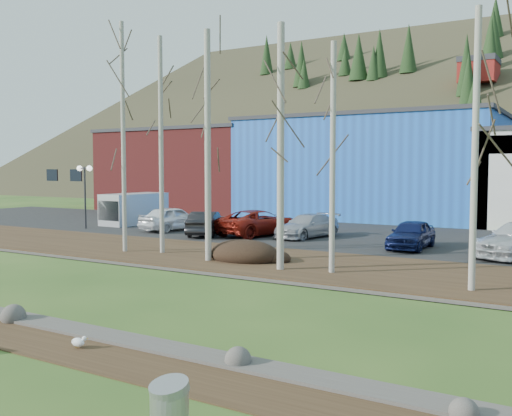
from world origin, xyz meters
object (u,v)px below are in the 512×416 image
Objects in this scene: car_1 at (206,223)px; car_4 at (411,234)px; car_2 at (258,223)px; van_grey at (132,209)px; street_lamp at (85,179)px; car_3 at (307,226)px; seagull at (79,342)px; car_0 at (173,218)px.

car_4 is at bearing 159.66° from car_1.
van_grey is at bearing 7.06° from car_2.
van_grey is (0.59, 3.77, -2.16)m from street_lamp.
car_1 is at bearing -16.90° from van_grey.
car_2 is at bearing -158.12° from car_3.
car_1 is (8.98, 0.95, -2.53)m from street_lamp.
car_4 is at bearing 16.68° from street_lamp.
car_4 reaches higher than car_3.
van_grey is at bearing 93.51° from street_lamp.
car_1 is 11.94m from car_4.
van_grey is at bearing 106.22° from seagull.
car_4 is (15.29, -0.47, -0.06)m from car_0.
car_2 is at bearing -173.14° from car_1.
street_lamp reaches higher than seagull.
car_4 is at bearing -172.25° from car_2.
car_1 and car_4 have the same top height.
van_grey reaches higher than car_1.
seagull is 0.08× the size of car_2.
seagull is 20.86m from car_3.
street_lamp is 0.90× the size of car_3.
car_3 is (2.90, 0.52, -0.09)m from car_2.
street_lamp is 0.83× the size of van_grey.
van_grey reaches higher than car_4.
seagull is at bearing 134.20° from car_0.
car_3 is at bearing 24.14° from street_lamp.
car_3 is at bearing 177.09° from car_1.
seagull is 25.72m from street_lamp.
car_2 is 2.95m from car_3.
van_grey is at bearing -41.75° from car_1.
street_lamp is at bearing 25.70° from car_2.
car_4 is at bearing 59.01° from seagull.
car_1 is at bearing 93.53° from seagull.
car_2 is (6.03, 0.48, -0.02)m from car_0.
car_3 is at bearing 166.75° from car_4.
van_grey is (-11.06, 1.27, 0.33)m from car_2.
car_2 is (-7.00, 19.92, 0.72)m from seagull.
car_2 is (2.67, 1.55, 0.05)m from car_1.
car_0 is at bearing 99.61° from seagull.
seagull is at bearing -66.87° from car_3.
car_2 is 1.19× the size of car_3.
car_3 reaches higher than seagull.
car_0 is 5.33m from van_grey.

